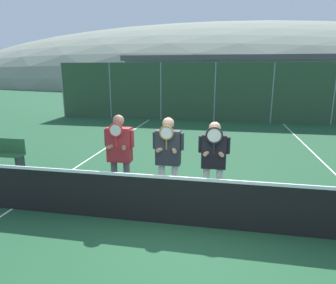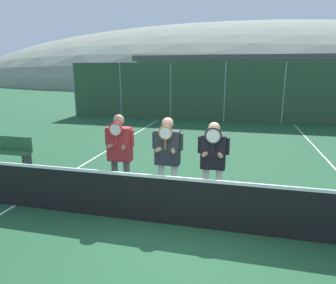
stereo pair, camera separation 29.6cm
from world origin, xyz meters
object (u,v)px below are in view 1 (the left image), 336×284
at_px(player_center_right, 214,157).
at_px(car_far_left, 127,98).
at_px(player_leftmost, 120,151).
at_px(player_center_left, 168,154).
at_px(car_left_of_center, 201,99).
at_px(car_center, 281,99).

distance_m(player_center_right, car_far_left, 14.47).
height_order(player_leftmost, car_far_left, player_leftmost).
bearing_deg(car_far_left, player_center_left, -68.40).
distance_m(car_far_left, car_left_of_center, 4.79).
xyz_separation_m(player_center_right, car_left_of_center, (-1.32, 13.33, -0.15)).
height_order(player_leftmost, car_center, car_center).
height_order(player_center_right, car_center, car_center).
xyz_separation_m(player_center_left, car_far_left, (-5.21, 13.17, -0.20)).
xyz_separation_m(car_far_left, car_center, (9.56, 0.37, 0.05)).
distance_m(player_center_left, player_center_right, 0.89).
xyz_separation_m(player_leftmost, car_left_of_center, (0.56, 13.41, -0.20)).
height_order(player_leftmost, player_center_left, player_leftmost).
xyz_separation_m(player_center_left, player_center_right, (0.89, 0.05, -0.03)).
relative_size(player_leftmost, player_center_left, 1.02).
xyz_separation_m(player_leftmost, car_center, (5.34, 13.56, -0.16)).
bearing_deg(player_center_left, player_center_right, 3.10).
bearing_deg(car_center, car_left_of_center, -178.12).
bearing_deg(player_center_left, car_far_left, 111.60).
bearing_deg(car_center, player_center_right, -104.39).
relative_size(player_leftmost, car_left_of_center, 0.46).
bearing_deg(player_center_right, car_left_of_center, 95.64).
distance_m(player_center_right, car_center, 13.93).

